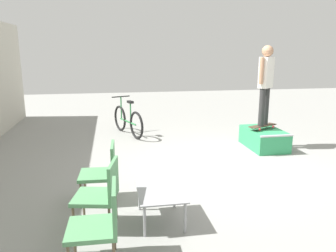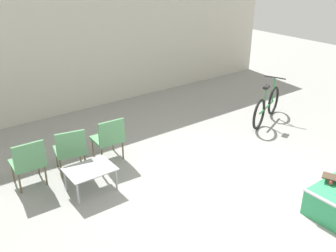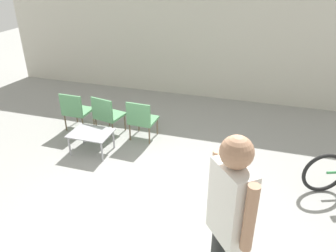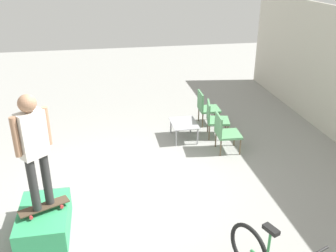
{
  "view_description": "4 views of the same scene",
  "coord_description": "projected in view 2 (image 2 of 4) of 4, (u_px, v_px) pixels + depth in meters",
  "views": [
    {
      "loc": [
        -5.71,
        2.16,
        2.22
      ],
      "look_at": [
        -0.19,
        1.19,
        0.92
      ],
      "focal_mm": 35.0,
      "sensor_mm": 36.0,
      "label": 1
    },
    {
      "loc": [
        -3.91,
        -3.51,
        3.66
      ],
      "look_at": [
        -0.46,
        1.14,
        1.0
      ],
      "focal_mm": 40.0,
      "sensor_mm": 36.0,
      "label": 2
    },
    {
      "loc": [
        1.29,
        -3.32,
        3.44
      ],
      "look_at": [
        -0.05,
        1.07,
        1.07
      ],
      "focal_mm": 35.0,
      "sensor_mm": 36.0,
      "label": 3
    },
    {
      "loc": [
        6.14,
        -0.25,
        3.99
      ],
      "look_at": [
        -0.51,
        0.95,
        0.94
      ],
      "focal_mm": 40.0,
      "sensor_mm": 36.0,
      "label": 4
    }
  ],
  "objects": [
    {
      "name": "ground_plane",
      "position": [
        231.0,
        197.0,
        6.21
      ],
      "size": [
        24.0,
        24.0,
        0.0
      ],
      "primitive_type": "plane",
      "color": "gray"
    },
    {
      "name": "patio_chair_left",
      "position": [
        28.0,
        161.0,
        6.32
      ],
      "size": [
        0.53,
        0.53,
        0.88
      ],
      "rotation": [
        0.0,
        0.0,
        3.12
      ],
      "color": "brown",
      "rests_on": "ground_plane"
    },
    {
      "name": "patio_chair_right",
      "position": [
        109.0,
        137.0,
        7.16
      ],
      "size": [
        0.55,
        0.55,
        0.88
      ],
      "rotation": [
        0.0,
        0.0,
        3.09
      ],
      "color": "brown",
      "rests_on": "ground_plane"
    },
    {
      "name": "bicycle",
      "position": [
        267.0,
        106.0,
        8.9
      ],
      "size": [
        1.66,
        0.75,
        1.0
      ],
      "rotation": [
        0.0,
        0.0,
        0.37
      ],
      "color": "black",
      "rests_on": "ground_plane"
    },
    {
      "name": "coffee_table",
      "position": [
        90.0,
        171.0,
        6.24
      ],
      "size": [
        0.79,
        0.6,
        0.42
      ],
      "color": "#9E9EA3",
      "rests_on": "ground_plane"
    },
    {
      "name": "patio_chair_center",
      "position": [
        70.0,
        148.0,
        6.73
      ],
      "size": [
        0.61,
        0.61,
        0.88
      ],
      "rotation": [
        0.0,
        0.0,
        2.94
      ],
      "color": "brown",
      "rests_on": "ground_plane"
    },
    {
      "name": "house_wall_back",
      "position": [
        88.0,
        50.0,
        9.3
      ],
      "size": [
        12.0,
        0.06,
        3.0
      ],
      "color": "beige",
      "rests_on": "ground_plane"
    }
  ]
}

